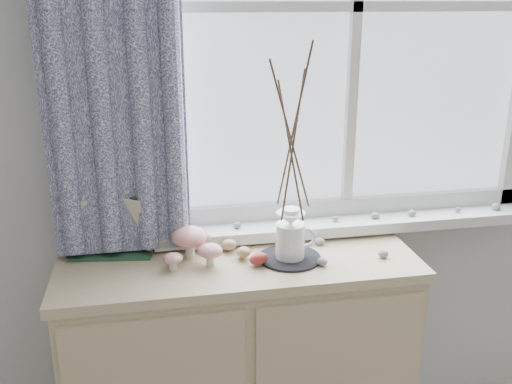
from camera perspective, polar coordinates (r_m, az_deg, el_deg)
sideboard at (r=2.13m, az=-1.62°, el=-17.09°), size 1.20×0.45×0.85m
botanical_book at (r=1.94m, az=-14.56°, el=-3.52°), size 0.33×0.17×0.22m
toadstool_cluster at (r=1.89m, az=-6.39°, el=-5.08°), size 0.19×0.17×0.11m
wooden_eggs at (r=1.91m, az=-1.28°, el=-5.99°), size 0.13×0.17×0.06m
songbird_figurine at (r=1.98m, az=-5.86°, el=-4.96°), size 0.13×0.08×0.06m
crocheted_doily at (r=1.92m, az=3.40°, el=-6.59°), size 0.21×0.21×0.01m
twig_pitcher at (r=1.78m, az=3.65°, el=5.50°), size 0.29×0.29×0.73m
sideboard_pebbles at (r=1.96m, az=8.55°, el=-5.97°), size 0.26×0.19×0.03m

